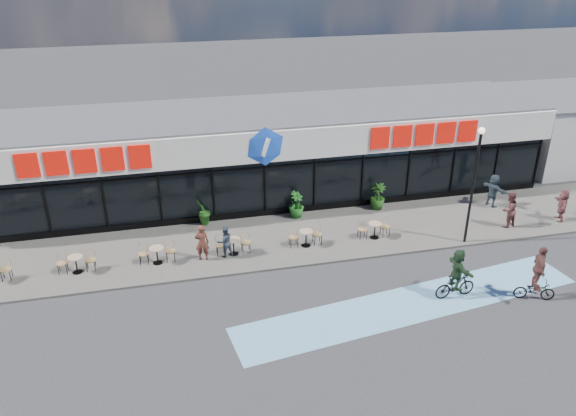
{
  "coord_description": "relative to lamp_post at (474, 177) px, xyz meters",
  "views": [
    {
      "loc": [
        -4.58,
        -17.56,
        12.58
      ],
      "look_at": [
        0.34,
        3.5,
        2.1
      ],
      "focal_mm": 35.0,
      "sensor_mm": 36.0,
      "label": 1
    }
  ],
  "objects": [
    {
      "name": "ground",
      "position": [
        -8.29,
        -2.3,
        -3.29
      ],
      "size": [
        120.0,
        120.0,
        0.0
      ],
      "primitive_type": "plane",
      "color": "#28282B",
      "rests_on": "ground"
    },
    {
      "name": "sidewalk",
      "position": [
        -8.29,
        2.2,
        -3.24
      ],
      "size": [
        44.0,
        5.0,
        0.1
      ],
      "primitive_type": "cube",
      "color": "#524F49",
      "rests_on": "ground"
    },
    {
      "name": "bike_lane",
      "position": [
        -4.29,
        -3.8,
        -3.28
      ],
      "size": [
        14.17,
        4.13,
        0.01
      ],
      "primitive_type": "cube",
      "rotation": [
        0.0,
        0.0,
        0.14
      ],
      "color": "#659ABF",
      "rests_on": "ground"
    },
    {
      "name": "building",
      "position": [
        -8.29,
        7.63,
        -0.95
      ],
      "size": [
        30.6,
        6.57,
        4.75
      ],
      "color": "black",
      "rests_on": "ground"
    },
    {
      "name": "lamp_post",
      "position": [
        0.0,
        0.0,
        0.0
      ],
      "size": [
        0.28,
        0.28,
        5.39
      ],
      "color": "black",
      "rests_on": "sidewalk"
    },
    {
      "name": "bistro_set_1",
      "position": [
        -16.86,
        1.36,
        -2.73
      ],
      "size": [
        1.54,
        0.62,
        0.9
      ],
      "color": "tan",
      "rests_on": "sidewalk"
    },
    {
      "name": "bistro_set_2",
      "position": [
        -13.61,
        1.36,
        -2.73
      ],
      "size": [
        1.54,
        0.62,
        0.9
      ],
      "color": "tan",
      "rests_on": "sidewalk"
    },
    {
      "name": "bistro_set_3",
      "position": [
        -10.36,
        1.36,
        -2.73
      ],
      "size": [
        1.54,
        0.62,
        0.9
      ],
      "color": "tan",
      "rests_on": "sidewalk"
    },
    {
      "name": "bistro_set_4",
      "position": [
        -7.12,
        1.36,
        -2.73
      ],
      "size": [
        1.54,
        0.62,
        0.9
      ],
      "color": "tan",
      "rests_on": "sidewalk"
    },
    {
      "name": "bistro_set_5",
      "position": [
        -3.87,
        1.36,
        -2.73
      ],
      "size": [
        1.54,
        0.62,
        0.9
      ],
      "color": "tan",
      "rests_on": "sidewalk"
    },
    {
      "name": "potted_plant_left",
      "position": [
        -11.36,
        4.36,
        -2.53
      ],
      "size": [
        0.84,
        0.9,
        1.32
      ],
      "primitive_type": "imported",
      "rotation": [
        0.0,
        0.0,
        4.27
      ],
      "color": "#225518",
      "rests_on": "sidewalk"
    },
    {
      "name": "potted_plant_mid",
      "position": [
        -6.84,
        4.18,
        -2.53
      ],
      "size": [
        1.05,
        1.05,
        1.32
      ],
      "primitive_type": "imported",
      "rotation": [
        0.0,
        0.0,
        0.8
      ],
      "color": "#1C5B1A",
      "rests_on": "sidewalk"
    },
    {
      "name": "potted_plant_right",
      "position": [
        -2.62,
        4.16,
        -2.51
      ],
      "size": [
        1.08,
        1.08,
        1.36
      ],
      "primitive_type": "imported",
      "rotation": [
        0.0,
        0.0,
        5.44
      ],
      "color": "#214F16",
      "rests_on": "sidewalk"
    },
    {
      "name": "patron_left",
      "position": [
        -11.71,
        1.14,
        -2.37
      ],
      "size": [
        0.64,
        0.47,
        1.63
      ],
      "primitive_type": "imported",
      "rotation": [
        0.0,
        0.0,
        3.01
      ],
      "color": "#51261C",
      "rests_on": "sidewalk"
    },
    {
      "name": "patron_right",
      "position": [
        -10.73,
        1.21,
        -2.47
      ],
      "size": [
        0.8,
        0.69,
        1.43
      ],
      "primitive_type": "imported",
      "rotation": [
        0.0,
        0.0,
        3.38
      ],
      "color": "#323F4F",
      "rests_on": "sidewalk"
    },
    {
      "name": "pedestrian_a",
      "position": [
        5.59,
        0.92,
        -2.39
      ],
      "size": [
        1.04,
        1.55,
        1.6
      ],
      "primitive_type": "imported",
      "rotation": [
        0.0,
        0.0,
        -2.0
      ],
      "color": "brown",
      "rests_on": "sidewalk"
    },
    {
      "name": "pedestrian_b",
      "position": [
        3.23,
        3.14,
        -2.33
      ],
      "size": [
        0.97,
        1.67,
        1.71
      ],
      "primitive_type": "imported",
      "rotation": [
        0.0,
        0.0,
        1.88
      ],
      "color": "#2A3841",
      "rests_on": "sidewalk"
    },
    {
      "name": "pedestrian_c",
      "position": [
        2.68,
        0.9,
        -2.3
      ],
      "size": [
        1.02,
        0.89,
        1.77
      ],
      "primitive_type": "imported",
      "rotation": [
        0.0,
        0.0,
        3.43
      ],
      "color": "#532B2B",
      "rests_on": "sidewalk"
    },
    {
      "name": "cyclist_a",
      "position": [
        0.39,
        -4.55,
        -2.32
      ],
      "size": [
        1.62,
        1.17,
        2.3
      ],
      "color": "black",
      "rests_on": "ground"
    },
    {
      "name": "cyclist_b",
      "position": [
        -2.51,
        -3.73,
        -2.33
      ],
      "size": [
        1.7,
        1.53,
        2.08
      ],
      "color": "black",
      "rests_on": "ground"
    }
  ]
}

